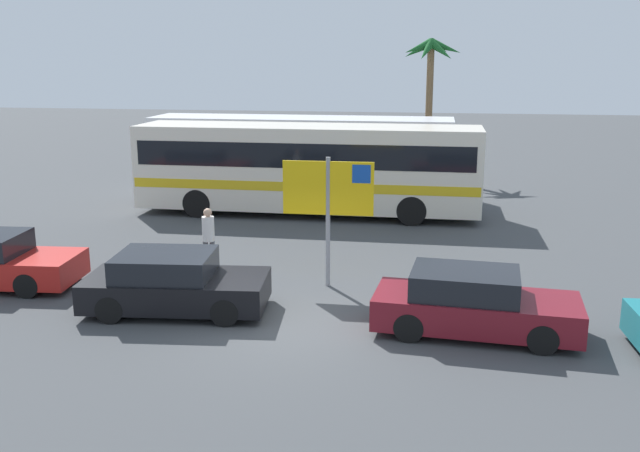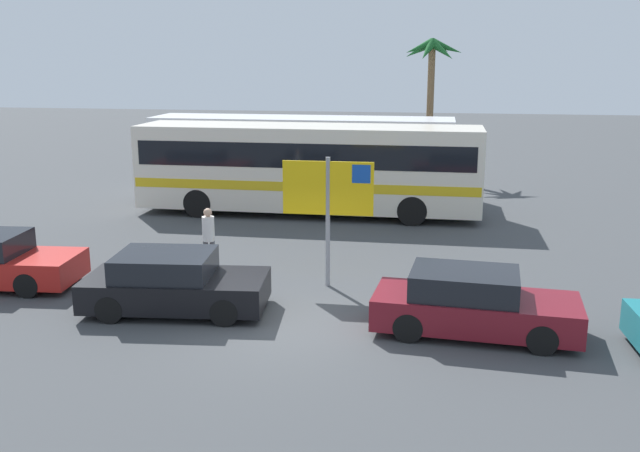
% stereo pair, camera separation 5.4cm
% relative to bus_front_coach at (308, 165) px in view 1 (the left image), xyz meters
% --- Properties ---
extents(ground, '(120.00, 120.00, 0.00)m').
position_rel_bus_front_coach_xyz_m(ground, '(1.49, -10.70, -1.78)').
color(ground, '#424447').
extents(bus_front_coach, '(12.11, 2.64, 3.17)m').
position_rel_bus_front_coach_xyz_m(bus_front_coach, '(0.00, 0.00, 0.00)').
color(bus_front_coach, silver).
rests_on(bus_front_coach, ground).
extents(bus_rear_coach, '(12.11, 2.64, 3.17)m').
position_rel_bus_front_coach_xyz_m(bus_rear_coach, '(-0.91, 3.45, 0.00)').
color(bus_rear_coach, white).
rests_on(bus_rear_coach, ground).
extents(ferry_sign, '(2.20, 0.11, 3.20)m').
position_rel_bus_front_coach_xyz_m(ferry_sign, '(2.02, -8.01, 0.54)').
color(ferry_sign, gray).
rests_on(ferry_sign, ground).
extents(car_maroon, '(4.21, 1.98, 1.32)m').
position_rel_bus_front_coach_xyz_m(car_maroon, '(5.36, -10.58, -1.15)').
color(car_maroon, maroon).
rests_on(car_maroon, ground).
extents(car_black, '(4.14, 2.20, 1.32)m').
position_rel_bus_front_coach_xyz_m(car_black, '(-1.11, -10.34, -1.15)').
color(car_black, black).
rests_on(car_black, ground).
extents(pedestrian_crossing_lot, '(0.32, 0.32, 1.70)m').
position_rel_bus_front_coach_xyz_m(pedestrian_crossing_lot, '(-1.30, -7.32, -0.78)').
color(pedestrian_crossing_lot, '#4C4C51').
rests_on(pedestrian_crossing_lot, ground).
extents(palm_tree_seaside, '(2.79, 2.72, 6.37)m').
position_rel_bus_front_coach_xyz_m(palm_tree_seaside, '(4.08, 9.12, 3.40)').
color(palm_tree_seaside, brown).
rests_on(palm_tree_seaside, ground).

